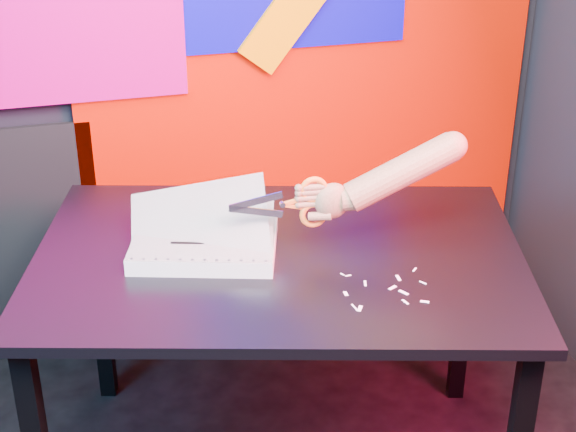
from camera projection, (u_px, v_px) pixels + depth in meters
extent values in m
cube|color=#BD0D00|center=(309.00, 108.00, 3.07)|extent=(1.60, 0.02, 1.60)
cube|color=black|center=(100.00, 302.00, 2.85)|extent=(0.06, 0.06, 0.72)
cube|color=black|center=(464.00, 304.00, 2.84)|extent=(0.06, 0.06, 0.72)
cube|color=black|center=(279.00, 259.00, 2.35)|extent=(1.48, 1.18, 0.03)
cube|color=white|center=(205.00, 244.00, 2.34)|extent=(0.44, 0.37, 0.04)
cube|color=white|center=(204.00, 236.00, 2.33)|extent=(0.44, 0.37, 0.00)
cube|color=white|center=(204.00, 235.00, 2.33)|extent=(0.42, 0.36, 0.11)
cube|color=white|center=(199.00, 225.00, 2.33)|extent=(0.39, 0.32, 0.20)
cylinder|color=black|center=(132.00, 259.00, 2.22)|extent=(0.01, 0.01, 0.00)
cylinder|color=black|center=(144.00, 259.00, 2.22)|extent=(0.01, 0.01, 0.00)
cylinder|color=black|center=(156.00, 259.00, 2.22)|extent=(0.01, 0.01, 0.00)
cylinder|color=black|center=(168.00, 259.00, 2.22)|extent=(0.01, 0.01, 0.00)
cylinder|color=black|center=(180.00, 259.00, 2.22)|extent=(0.01, 0.01, 0.00)
cylinder|color=black|center=(192.00, 260.00, 2.22)|extent=(0.01, 0.01, 0.00)
cylinder|color=black|center=(205.00, 260.00, 2.22)|extent=(0.01, 0.01, 0.00)
cylinder|color=black|center=(217.00, 260.00, 2.22)|extent=(0.01, 0.01, 0.00)
cylinder|color=black|center=(229.00, 260.00, 2.22)|extent=(0.01, 0.01, 0.00)
cylinder|color=black|center=(241.00, 260.00, 2.22)|extent=(0.01, 0.01, 0.00)
cylinder|color=black|center=(253.00, 261.00, 2.22)|extent=(0.01, 0.01, 0.00)
cylinder|color=black|center=(266.00, 261.00, 2.21)|extent=(0.01, 0.01, 0.00)
cylinder|color=black|center=(149.00, 214.00, 2.45)|extent=(0.01, 0.01, 0.00)
cylinder|color=black|center=(160.00, 214.00, 2.45)|extent=(0.01, 0.01, 0.00)
cylinder|color=black|center=(171.00, 214.00, 2.45)|extent=(0.01, 0.01, 0.00)
cylinder|color=black|center=(182.00, 214.00, 2.45)|extent=(0.01, 0.01, 0.00)
cylinder|color=black|center=(193.00, 215.00, 2.45)|extent=(0.01, 0.01, 0.00)
cylinder|color=black|center=(204.00, 215.00, 2.45)|extent=(0.01, 0.01, 0.00)
cylinder|color=black|center=(215.00, 215.00, 2.44)|extent=(0.01, 0.01, 0.00)
cylinder|color=black|center=(226.00, 215.00, 2.44)|extent=(0.01, 0.01, 0.00)
cylinder|color=black|center=(237.00, 215.00, 2.44)|extent=(0.01, 0.01, 0.00)
cylinder|color=black|center=(248.00, 215.00, 2.44)|extent=(0.01, 0.01, 0.00)
cylinder|color=black|center=(260.00, 216.00, 2.44)|extent=(0.01, 0.01, 0.00)
cylinder|color=black|center=(271.00, 216.00, 2.44)|extent=(0.01, 0.01, 0.00)
cube|color=black|center=(174.00, 227.00, 2.38)|extent=(0.07, 0.03, 0.00)
cube|color=black|center=(213.00, 231.00, 2.36)|extent=(0.05, 0.02, 0.00)
cube|color=black|center=(187.00, 243.00, 2.30)|extent=(0.09, 0.04, 0.00)
cube|color=#A0A5B7|center=(256.00, 201.00, 2.26)|extent=(0.14, 0.02, 0.05)
cube|color=#A0A5B7|center=(256.00, 211.00, 2.27)|extent=(0.14, 0.02, 0.05)
cylinder|color=#A0A5B7|center=(282.00, 205.00, 2.27)|extent=(0.02, 0.01, 0.01)
cube|color=orange|center=(292.00, 206.00, 2.28)|extent=(0.05, 0.02, 0.02)
cube|color=orange|center=(292.00, 202.00, 2.27)|extent=(0.05, 0.02, 0.02)
torus|color=orange|center=(314.00, 190.00, 2.27)|extent=(0.08, 0.02, 0.07)
torus|color=orange|center=(313.00, 215.00, 2.30)|extent=(0.08, 0.02, 0.07)
ellipsoid|color=#A57651|center=(332.00, 201.00, 2.29)|extent=(0.10, 0.06, 0.10)
cylinder|color=#A57651|center=(314.00, 204.00, 2.29)|extent=(0.08, 0.03, 0.02)
cylinder|color=#A57651|center=(314.00, 197.00, 2.28)|extent=(0.07, 0.03, 0.02)
cylinder|color=#A57651|center=(314.00, 192.00, 2.27)|extent=(0.06, 0.02, 0.02)
cylinder|color=#A57651|center=(314.00, 187.00, 2.26)|extent=(0.06, 0.02, 0.02)
cylinder|color=#A57651|center=(320.00, 216.00, 2.29)|extent=(0.07, 0.04, 0.03)
cylinder|color=#A57651|center=(350.00, 198.00, 2.30)|extent=(0.06, 0.07, 0.07)
cylinder|color=#A57651|center=(401.00, 172.00, 2.29)|extent=(0.31, 0.11, 0.20)
sphere|color=#A57651|center=(453.00, 146.00, 2.28)|extent=(0.08, 0.08, 0.08)
cube|color=white|center=(404.00, 292.00, 2.17)|extent=(0.02, 0.03, 0.00)
cube|color=white|center=(355.00, 307.00, 2.11)|extent=(0.01, 0.03, 0.00)
cube|color=white|center=(415.00, 270.00, 2.27)|extent=(0.02, 0.02, 0.00)
cube|color=white|center=(398.00, 278.00, 2.23)|extent=(0.01, 0.03, 0.00)
cube|color=white|center=(405.00, 302.00, 2.13)|extent=(0.01, 0.02, 0.00)
cube|color=white|center=(365.00, 283.00, 2.20)|extent=(0.01, 0.03, 0.00)
cube|color=white|center=(425.00, 302.00, 2.13)|extent=(0.02, 0.02, 0.00)
cube|color=white|center=(342.00, 274.00, 2.24)|extent=(0.01, 0.01, 0.00)
cube|color=white|center=(423.00, 283.00, 2.21)|extent=(0.01, 0.02, 0.00)
cube|color=white|center=(346.00, 294.00, 2.16)|extent=(0.01, 0.02, 0.00)
cube|color=white|center=(348.00, 276.00, 2.24)|extent=(0.02, 0.01, 0.00)
cube|color=white|center=(360.00, 308.00, 2.10)|extent=(0.02, 0.03, 0.00)
cube|color=white|center=(392.00, 288.00, 2.19)|extent=(0.03, 0.02, 0.00)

